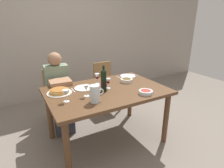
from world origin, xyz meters
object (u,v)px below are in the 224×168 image
at_px(wine_glass_left_diner, 66,93).
at_px(chair_left, 57,92).
at_px(wine_bottle, 104,81).
at_px(dining_table, 107,96).
at_px(wine_glass_spare, 86,88).
at_px(baked_tart, 59,91).
at_px(olive_bowl, 127,80).
at_px(dinner_plate_right_setting, 128,76).
at_px(dinner_plate_left_setting, 84,88).
at_px(chair_right, 105,83).
at_px(wine_glass_centre, 108,81).
at_px(diner_left, 59,90).
at_px(water_pitcher, 95,95).
at_px(wine_glass_right_diner, 97,77).
at_px(salad_bowl, 146,92).

bearing_deg(wine_glass_left_diner, chair_left, 83.82).
bearing_deg(wine_bottle, dining_table, 35.46).
bearing_deg(wine_glass_spare, baked_tart, 136.14).
relative_size(dining_table, baked_tart, 5.01).
height_order(wine_glass_left_diner, chair_left, wine_glass_left_diner).
bearing_deg(dining_table, wine_glass_left_diner, -169.12).
relative_size(baked_tart, wine_glass_spare, 2.13).
height_order(dining_table, olive_bowl, olive_bowl).
xyz_separation_m(baked_tart, dinner_plate_right_setting, (1.12, 0.17, -0.02)).
bearing_deg(dinner_plate_left_setting, dining_table, -36.92).
bearing_deg(chair_right, wine_glass_centre, 62.44).
bearing_deg(wine_bottle, wine_glass_centre, 36.67).
height_order(dining_table, wine_bottle, wine_bottle).
distance_m(wine_bottle, diner_left, 0.85).
xyz_separation_m(wine_glass_spare, dinner_plate_left_setting, (0.07, 0.25, -0.09)).
height_order(water_pitcher, wine_glass_spare, water_pitcher).
relative_size(olive_bowl, dinner_plate_left_setting, 0.67).
height_order(wine_glass_right_diner, chair_right, wine_glass_right_diner).
xyz_separation_m(salad_bowl, wine_glass_right_diner, (-0.35, 0.62, 0.08)).
bearing_deg(chair_left, salad_bowl, 125.44).
bearing_deg(chair_left, wine_glass_left_diner, 87.17).
bearing_deg(baked_tart, wine_glass_centre, -13.24).
bearing_deg(salad_bowl, wine_glass_right_diner, 119.87).
distance_m(wine_bottle, dinner_plate_left_setting, 0.31).
bearing_deg(salad_bowl, diner_left, 128.09).
distance_m(salad_bowl, dinner_plate_left_setting, 0.79).
height_order(wine_glass_right_diner, wine_glass_centre, wine_glass_right_diner).
bearing_deg(salad_bowl, chair_right, 85.23).
height_order(salad_bowl, wine_glass_left_diner, wine_glass_left_diner).
relative_size(dining_table, dinner_plate_right_setting, 6.29).
bearing_deg(salad_bowl, wine_glass_left_diner, 164.10).
xyz_separation_m(baked_tart, chair_right, (1.01, 0.74, -0.29)).
relative_size(baked_tart, dinner_plate_right_setting, 1.25).
distance_m(wine_glass_centre, dinner_plate_right_setting, 0.61).
height_order(dining_table, wine_glass_spare, wine_glass_spare).
relative_size(baked_tart, olive_bowl, 1.74).
distance_m(salad_bowl, chair_left, 1.51).
distance_m(salad_bowl, chair_right, 1.30).
bearing_deg(chair_left, water_pitcher, 101.29).
height_order(dinner_plate_left_setting, chair_left, chair_left).
xyz_separation_m(dining_table, chair_left, (-0.45, 0.89, -0.17)).
bearing_deg(wine_glass_left_diner, dinner_plate_left_setting, 41.83).
relative_size(salad_bowl, chair_left, 0.19).
xyz_separation_m(water_pitcher, salad_bowl, (0.62, -0.09, -0.06)).
bearing_deg(water_pitcher, dinner_plate_left_setting, 84.01).
relative_size(wine_glass_right_diner, chair_right, 0.17).
distance_m(wine_glass_left_diner, diner_left, 0.81).
bearing_deg(water_pitcher, dining_table, 43.54).
bearing_deg(chair_left, wine_bottle, 115.58).
relative_size(dinner_plate_left_setting, chair_right, 0.30).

